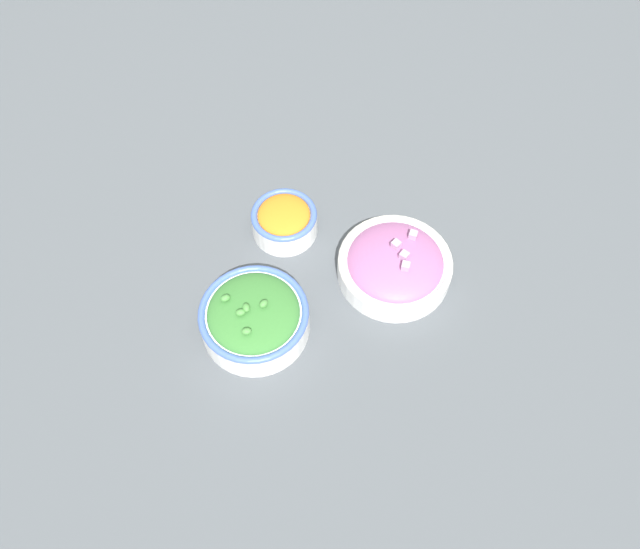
{
  "coord_description": "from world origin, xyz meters",
  "views": [
    {
      "loc": [
        -0.55,
        -0.13,
        0.95
      ],
      "look_at": [
        0.0,
        0.0,
        0.03
      ],
      "focal_mm": 35.0,
      "sensor_mm": 36.0,
      "label": 1
    }
  ],
  "objects": [
    {
      "name": "bowl_carrots",
      "position": [
        0.1,
        0.09,
        0.03
      ],
      "size": [
        0.12,
        0.12,
        0.06
      ],
      "color": "white",
      "rests_on": "ground_plane"
    },
    {
      "name": "ground_plane",
      "position": [
        0.0,
        0.0,
        0.0
      ],
      "size": [
        3.0,
        3.0,
        0.0
      ],
      "primitive_type": "plane",
      "color": "#4C5156"
    },
    {
      "name": "bowl_red_onion",
      "position": [
        0.05,
        -0.12,
        0.03
      ],
      "size": [
        0.2,
        0.2,
        0.07
      ],
      "color": "white",
      "rests_on": "ground_plane"
    },
    {
      "name": "bowl_broccoli",
      "position": [
        -0.11,
        0.08,
        0.04
      ],
      "size": [
        0.18,
        0.18,
        0.08
      ],
      "color": "white",
      "rests_on": "ground_plane"
    }
  ]
}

